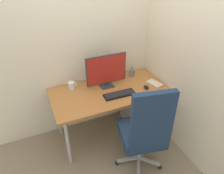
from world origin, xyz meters
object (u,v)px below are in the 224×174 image
(filing_cabinet, at_px, (139,104))
(pen_holder, at_px, (132,73))
(keyboard, at_px, (119,94))
(coffee_mug, at_px, (72,86))
(office_chair, at_px, (145,131))
(monitor, at_px, (106,70))
(mouse, at_px, (146,87))
(notebook, at_px, (154,83))

(filing_cabinet, bearing_deg, pen_holder, 114.58)
(keyboard, height_order, pen_holder, pen_holder)
(pen_holder, bearing_deg, coffee_mug, 179.50)
(office_chair, distance_m, filing_cabinet, 0.94)
(keyboard, bearing_deg, office_chair, -85.67)
(office_chair, relative_size, monitor, 2.24)
(monitor, bearing_deg, keyboard, -76.80)
(mouse, bearing_deg, keyboard, -170.97)
(notebook, xyz_separation_m, coffee_mug, (-1.07, 0.34, 0.04))
(monitor, height_order, keyboard, monitor)
(keyboard, height_order, coffee_mug, coffee_mug)
(office_chair, distance_m, notebook, 0.82)
(filing_cabinet, bearing_deg, notebook, -57.95)
(pen_holder, bearing_deg, notebook, -61.49)
(filing_cabinet, distance_m, monitor, 0.85)
(filing_cabinet, relative_size, pen_holder, 3.38)
(office_chair, relative_size, pen_holder, 6.40)
(filing_cabinet, height_order, keyboard, keyboard)
(pen_holder, bearing_deg, mouse, -87.08)
(mouse, relative_size, coffee_mug, 0.77)
(keyboard, distance_m, mouse, 0.40)
(pen_holder, distance_m, notebook, 0.38)
(office_chair, relative_size, notebook, 5.76)
(mouse, height_order, coffee_mug, coffee_mug)
(filing_cabinet, height_order, notebook, notebook)
(monitor, bearing_deg, notebook, -19.87)
(office_chair, bearing_deg, filing_cabinet, 62.49)
(filing_cabinet, bearing_deg, keyboard, -154.40)
(mouse, height_order, pen_holder, pen_holder)
(office_chair, relative_size, coffee_mug, 10.28)
(monitor, height_order, mouse, monitor)
(keyboard, bearing_deg, mouse, 0.19)
(office_chair, height_order, coffee_mug, office_chair)
(filing_cabinet, distance_m, notebook, 0.48)
(office_chair, bearing_deg, mouse, 58.16)
(notebook, bearing_deg, office_chair, -146.51)
(coffee_mug, bearing_deg, office_chair, -59.72)
(keyboard, bearing_deg, monitor, 103.20)
(office_chair, bearing_deg, monitor, 97.25)
(monitor, relative_size, keyboard, 1.35)
(filing_cabinet, height_order, pen_holder, pen_holder)
(coffee_mug, bearing_deg, filing_cabinet, -9.98)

